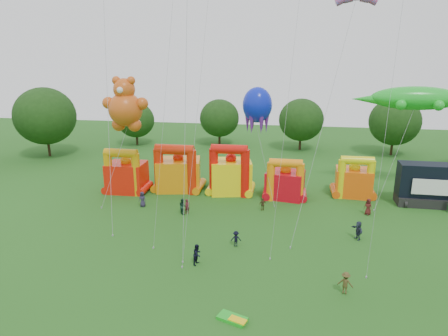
# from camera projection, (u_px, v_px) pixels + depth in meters

# --- Properties ---
(ground) EXTENTS (160.00, 160.00, 0.00)m
(ground) POSITION_uv_depth(u_px,v_px,m) (197.00, 336.00, 25.66)
(ground) COLOR #1F5217
(ground) RESTS_ON ground
(tree_ring) EXTENTS (119.87, 121.93, 12.07)m
(tree_ring) POSITION_uv_depth(u_px,v_px,m) (179.00, 243.00, 24.67)
(tree_ring) COLOR #352314
(tree_ring) RESTS_ON ground
(bouncy_castle_0) EXTENTS (4.81, 3.87, 6.06)m
(bouncy_castle_0) POSITION_uv_depth(u_px,v_px,m) (126.00, 175.00, 51.93)
(bouncy_castle_0) COLOR red
(bouncy_castle_0) RESTS_ON ground
(bouncy_castle_1) EXTENTS (6.30, 5.40, 6.46)m
(bouncy_castle_1) POSITION_uv_depth(u_px,v_px,m) (178.00, 172.00, 52.68)
(bouncy_castle_1) COLOR orange
(bouncy_castle_1) RESTS_ON ground
(bouncy_castle_2) EXTENTS (5.85, 5.08, 6.71)m
(bouncy_castle_2) POSITION_uv_depth(u_px,v_px,m) (231.00, 174.00, 51.46)
(bouncy_castle_2) COLOR yellow
(bouncy_castle_2) RESTS_ON ground
(bouncy_castle_3) EXTENTS (5.05, 4.33, 5.36)m
(bouncy_castle_3) POSITION_uv_depth(u_px,v_px,m) (285.00, 182.00, 49.71)
(bouncy_castle_3) COLOR red
(bouncy_castle_3) RESTS_ON ground
(bouncy_castle_4) EXTENTS (4.69, 3.87, 5.49)m
(bouncy_castle_4) POSITION_uv_depth(u_px,v_px,m) (354.00, 180.00, 50.46)
(bouncy_castle_4) COLOR #F0570D
(bouncy_castle_4) RESTS_ON ground
(stage_trailer) EXTENTS (7.98, 3.23, 5.11)m
(stage_trailer) POSITION_uv_depth(u_px,v_px,m) (433.00, 185.00, 47.33)
(stage_trailer) COLOR black
(stage_trailer) RESTS_ON ground
(teddy_bear_kite) EXTENTS (5.48, 4.84, 15.17)m
(teddy_bear_kite) POSITION_uv_depth(u_px,v_px,m) (120.00, 136.00, 46.34)
(teddy_bear_kite) COLOR #CA5216
(teddy_bear_kite) RESTS_ON ground
(gecko_kite) EXTENTS (14.56, 11.30, 13.73)m
(gecko_kite) POSITION_uv_depth(u_px,v_px,m) (400.00, 144.00, 48.79)
(gecko_kite) COLOR green
(gecko_kite) RESTS_ON ground
(octopus_kite) EXTENTS (4.62, 6.85, 13.70)m
(octopus_kite) POSITION_uv_depth(u_px,v_px,m) (262.00, 145.00, 49.06)
(octopus_kite) COLOR #0C1DC1
(octopus_kite) RESTS_ON ground
(parafoil_kites) EXTENTS (30.17, 14.40, 29.83)m
(parafoil_kites) POSITION_uv_depth(u_px,v_px,m) (216.00, 111.00, 39.07)
(parafoil_kites) COLOR red
(parafoil_kites) RESTS_ON ground
(diamond_kites) EXTENTS (21.33, 9.59, 31.78)m
(diamond_kites) POSITION_uv_depth(u_px,v_px,m) (259.00, 88.00, 33.32)
(diamond_kites) COLOR red
(diamond_kites) RESTS_ON ground
(folded_kite_bundle) EXTENTS (2.22, 1.64, 0.31)m
(folded_kite_bundle) POSITION_uv_depth(u_px,v_px,m) (233.00, 319.00, 27.16)
(folded_kite_bundle) COLOR green
(folded_kite_bundle) RESTS_ON ground
(spectator_0) EXTENTS (0.98, 0.71, 1.85)m
(spectator_0) POSITION_uv_depth(u_px,v_px,m) (142.00, 199.00, 47.20)
(spectator_0) COLOR #2A253D
(spectator_0) RESTS_ON ground
(spectator_1) EXTENTS (0.73, 0.74, 1.72)m
(spectator_1) POSITION_uv_depth(u_px,v_px,m) (187.00, 206.00, 45.15)
(spectator_1) COLOR #501720
(spectator_1) RESTS_ON ground
(spectator_2) EXTENTS (1.11, 1.13, 1.83)m
(spectator_2) POSITION_uv_depth(u_px,v_px,m) (183.00, 206.00, 45.07)
(spectator_2) COLOR #163825
(spectator_2) RESTS_ON ground
(spectator_3) EXTENTS (1.07, 0.73, 1.53)m
(spectator_3) POSITION_uv_depth(u_px,v_px,m) (236.00, 239.00, 37.50)
(spectator_3) COLOR black
(spectator_3) RESTS_ON ground
(spectator_4) EXTENTS (0.96, 0.71, 1.52)m
(spectator_4) POSITION_uv_depth(u_px,v_px,m) (263.00, 204.00, 46.07)
(spectator_4) COLOR #48391C
(spectator_4) RESTS_ON ground
(spectator_5) EXTENTS (1.17, 1.82, 1.88)m
(spectator_5) POSITION_uv_depth(u_px,v_px,m) (358.00, 230.00, 38.86)
(spectator_5) COLOR #272B41
(spectator_5) RESTS_ON ground
(spectator_6) EXTENTS (1.08, 1.07, 1.89)m
(spectator_6) POSITION_uv_depth(u_px,v_px,m) (368.00, 207.00, 44.83)
(spectator_6) COLOR #4C1715
(spectator_6) RESTS_ON ground
(spectator_8) EXTENTS (0.93, 1.06, 1.85)m
(spectator_8) POSITION_uv_depth(u_px,v_px,m) (197.00, 254.00, 34.25)
(spectator_8) COLOR black
(spectator_8) RESTS_ON ground
(spectator_9) EXTENTS (1.29, 0.95, 1.78)m
(spectator_9) POSITION_uv_depth(u_px,v_px,m) (345.00, 283.00, 30.04)
(spectator_9) COLOR #483D1D
(spectator_9) RESTS_ON ground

